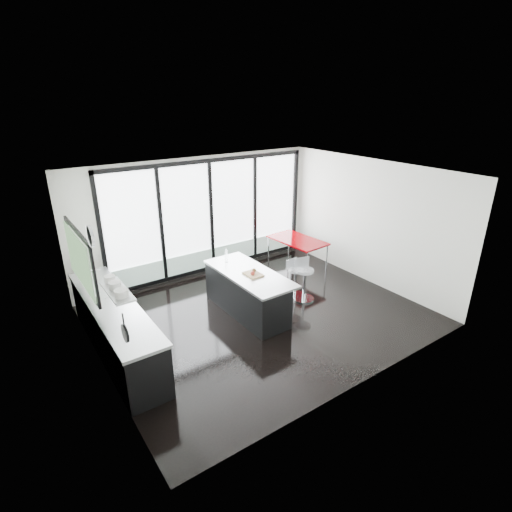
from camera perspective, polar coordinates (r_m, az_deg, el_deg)
floor at (r=8.01m, az=0.64°, el=-8.47°), size 6.00×5.00×0.00m
ceiling at (r=7.01m, az=0.74°, el=11.63°), size 6.00×5.00×0.00m
wall_back at (r=9.56m, az=-6.60°, el=4.93°), size 6.00×0.09×2.80m
wall_front at (r=5.73m, az=15.42°, el=-6.61°), size 6.00×0.00×2.80m
wall_left at (r=6.48m, az=-22.80°, el=-2.57°), size 0.26×5.00×2.80m
wall_right at (r=9.36m, az=15.88°, el=4.68°), size 0.00×5.00×2.80m
counter_cabinets at (r=7.14m, az=-19.37°, el=-9.70°), size 0.69×3.24×1.36m
island at (r=7.93m, az=-1.39°, el=-5.23°), size 0.90×2.10×1.11m
bar_stool_near at (r=8.49m, az=6.91°, el=-4.06°), size 0.52×0.52×0.70m
bar_stool_far at (r=8.66m, az=5.61°, el=-3.72°), size 0.42×0.42×0.63m
red_table at (r=9.97m, az=5.86°, el=0.30°), size 0.93×1.49×0.77m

